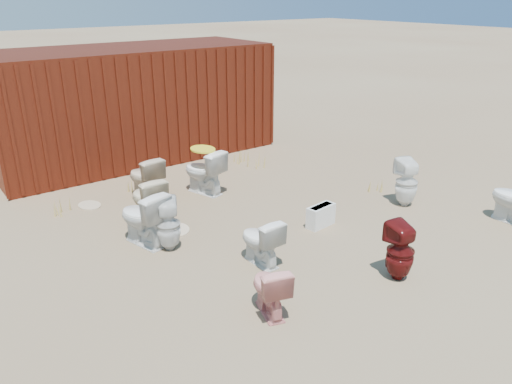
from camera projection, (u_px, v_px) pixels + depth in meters
ground at (279, 237)px, 7.62m from camera, size 100.00×100.00×0.00m
shipping_container at (132, 103)px, 11.05m from camera, size 6.00×2.40×2.40m
toilet_front_a at (143, 218)px, 7.27m from camera, size 0.65×0.91×0.84m
toilet_front_pink at (269, 288)px, 5.71m from camera, size 0.54×0.71×0.65m
toilet_front_c at (260, 241)px, 6.76m from camera, size 0.39×0.68×0.69m
toilet_front_maroon at (400, 251)px, 6.38m from camera, size 0.40×0.41×0.79m
toilet_back_a at (168, 224)px, 7.13m from camera, size 0.45×0.46×0.78m
toilet_back_beige_left at (148, 199)px, 7.99m from camera, size 0.45×0.78×0.78m
toilet_back_beige_right at (145, 178)px, 8.93m from camera, size 0.53×0.82×0.79m
toilet_back_yellowlid at (204, 172)px, 9.16m from camera, size 0.69×0.92×0.83m
toilet_back_e at (407, 182)px, 8.62m from camera, size 0.49×0.49×0.84m
yellow_lid at (203, 149)px, 9.00m from camera, size 0.42×0.53×0.02m
loose_tank at (321, 216)px, 7.92m from camera, size 0.52×0.26×0.35m
loose_lid_near at (177, 230)px, 7.82m from camera, size 0.53×0.60×0.02m
loose_lid_far at (90, 205)px, 8.72m from camera, size 0.42×0.52×0.02m
weed_clump_a at (62, 205)px, 8.39m from camera, size 0.36×0.36×0.32m
weed_clump_b at (209, 171)px, 10.02m from camera, size 0.32×0.32×0.29m
weed_clump_c at (258, 161)px, 10.61m from camera, size 0.36×0.36×0.29m
weed_clump_d at (136, 184)px, 9.39m from camera, size 0.30×0.30×0.24m
weed_clump_e at (240, 155)px, 10.96m from camera, size 0.34×0.34×0.30m
weed_clump_f at (375, 185)px, 9.35m from camera, size 0.28×0.28×0.23m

